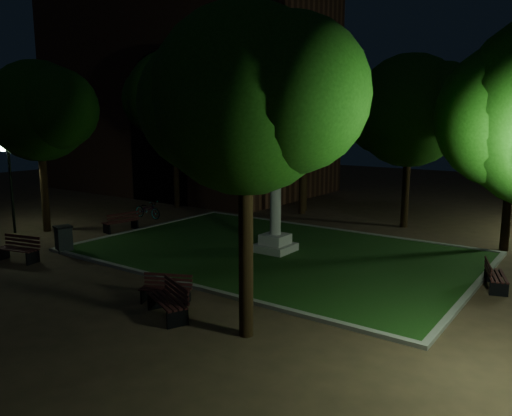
{
  "coord_description": "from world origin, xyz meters",
  "views": [
    {
      "loc": [
        10.78,
        -14.38,
        5.33
      ],
      "look_at": [
        -0.24,
        1.0,
        1.97
      ],
      "focal_mm": 35.0,
      "sensor_mm": 36.0,
      "label": 1
    }
  ],
  "objects_px": {
    "bench_near_left": "(166,290)",
    "bench_right_side": "(494,276)",
    "bench_near_right": "(169,301)",
    "monument": "(275,230)",
    "bench_west_near": "(18,249)",
    "bench_left_side": "(122,222)",
    "bicycle": "(148,209)",
    "trash_bin": "(64,239)"
  },
  "relations": [
    {
      "from": "bench_near_left",
      "to": "bench_right_side",
      "type": "bearing_deg",
      "value": 17.46
    },
    {
      "from": "bench_near_right",
      "to": "bench_right_side",
      "type": "height_order",
      "value": "bench_near_right"
    },
    {
      "from": "monument",
      "to": "bench_west_near",
      "type": "xyz_separation_m",
      "value": [
        -7.32,
        -6.68,
        -0.5
      ]
    },
    {
      "from": "bench_near_right",
      "to": "bench_right_side",
      "type": "distance_m",
      "value": 10.23
    },
    {
      "from": "monument",
      "to": "bench_left_side",
      "type": "relative_size",
      "value": 1.77
    },
    {
      "from": "bench_left_side",
      "to": "bench_right_side",
      "type": "height_order",
      "value": "bench_left_side"
    },
    {
      "from": "monument",
      "to": "bench_right_side",
      "type": "relative_size",
      "value": 1.92
    },
    {
      "from": "monument",
      "to": "bicycle",
      "type": "distance_m",
      "value": 9.89
    },
    {
      "from": "bench_near_right",
      "to": "trash_bin",
      "type": "xyz_separation_m",
      "value": [
        -8.41,
        2.35,
        0.11
      ]
    },
    {
      "from": "bench_near_right",
      "to": "bench_west_near",
      "type": "distance_m",
      "value": 8.65
    },
    {
      "from": "bicycle",
      "to": "bench_near_left",
      "type": "bearing_deg",
      "value": -131.2
    },
    {
      "from": "trash_bin",
      "to": "bicycle",
      "type": "relative_size",
      "value": 0.59
    },
    {
      "from": "bench_left_side",
      "to": "bicycle",
      "type": "relative_size",
      "value": 0.98
    },
    {
      "from": "bench_west_near",
      "to": "bench_left_side",
      "type": "xyz_separation_m",
      "value": [
        -0.91,
        5.67,
        -0.01
      ]
    },
    {
      "from": "monument",
      "to": "bicycle",
      "type": "xyz_separation_m",
      "value": [
        -9.68,
        1.98,
        -0.47
      ]
    },
    {
      "from": "bench_near_left",
      "to": "bench_right_side",
      "type": "xyz_separation_m",
      "value": [
        7.64,
        6.94,
        0.02
      ]
    },
    {
      "from": "monument",
      "to": "bench_near_left",
      "type": "relative_size",
      "value": 2.02
    },
    {
      "from": "bench_west_near",
      "to": "bench_left_side",
      "type": "distance_m",
      "value": 5.74
    },
    {
      "from": "bench_left_side",
      "to": "bench_right_side",
      "type": "relative_size",
      "value": 1.08
    },
    {
      "from": "monument",
      "to": "bench_near_right",
      "type": "bearing_deg",
      "value": -79.72
    },
    {
      "from": "bench_near_left",
      "to": "trash_bin",
      "type": "relative_size",
      "value": 1.46
    },
    {
      "from": "bench_near_right",
      "to": "bicycle",
      "type": "height_order",
      "value": "bicycle"
    },
    {
      "from": "bench_west_near",
      "to": "bench_left_side",
      "type": "height_order",
      "value": "bench_west_near"
    },
    {
      "from": "bench_right_side",
      "to": "monument",
      "type": "bearing_deg",
      "value": 75.46
    },
    {
      "from": "bench_west_near",
      "to": "bench_near_right",
      "type": "bearing_deg",
      "value": -17.22
    },
    {
      "from": "monument",
      "to": "bench_right_side",
      "type": "height_order",
      "value": "monument"
    },
    {
      "from": "bench_right_side",
      "to": "trash_bin",
      "type": "xyz_separation_m",
      "value": [
        -15.17,
        -5.33,
        0.14
      ]
    },
    {
      "from": "bench_near_left",
      "to": "bench_west_near",
      "type": "relative_size",
      "value": 0.86
    },
    {
      "from": "bench_west_near",
      "to": "bicycle",
      "type": "relative_size",
      "value": 1.0
    },
    {
      "from": "bicycle",
      "to": "bench_near_right",
      "type": "bearing_deg",
      "value": -131.21
    },
    {
      "from": "bench_right_side",
      "to": "bicycle",
      "type": "height_order",
      "value": "bicycle"
    },
    {
      "from": "bench_near_right",
      "to": "bench_west_near",
      "type": "bearing_deg",
      "value": -159.91
    },
    {
      "from": "bench_near_right",
      "to": "bench_left_side",
      "type": "xyz_separation_m",
      "value": [
        -9.54,
        6.22,
        0.0
      ]
    },
    {
      "from": "monument",
      "to": "bench_left_side",
      "type": "xyz_separation_m",
      "value": [
        -8.23,
        -1.01,
        -0.51
      ]
    },
    {
      "from": "bench_near_right",
      "to": "trash_bin",
      "type": "height_order",
      "value": "trash_bin"
    },
    {
      "from": "trash_bin",
      "to": "bench_right_side",
      "type": "bearing_deg",
      "value": 19.37
    },
    {
      "from": "monument",
      "to": "bicycle",
      "type": "height_order",
      "value": "monument"
    },
    {
      "from": "trash_bin",
      "to": "bicycle",
      "type": "bearing_deg",
      "value": 110.59
    },
    {
      "from": "bench_near_left",
      "to": "bench_right_side",
      "type": "distance_m",
      "value": 10.32
    },
    {
      "from": "bench_near_left",
      "to": "bicycle",
      "type": "distance_m",
      "value": 13.19
    },
    {
      "from": "bench_left_side",
      "to": "monument",
      "type": "bearing_deg",
      "value": 105.92
    },
    {
      "from": "monument",
      "to": "bench_near_right",
      "type": "relative_size",
      "value": 1.76
    }
  ]
}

